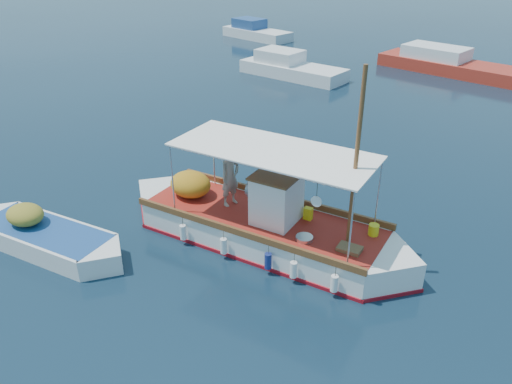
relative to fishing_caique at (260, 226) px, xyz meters
The scene contains 6 objects.
ground 0.95m from the fishing_caique, ahead, with size 160.00×160.00×0.00m, color black.
fishing_caique is the anchor object (origin of this frame).
dinghy 6.47m from the fishing_caique, 144.94° to the right, with size 5.85×1.96×1.43m.
bg_boat_nw 19.72m from the fishing_caique, 115.77° to the left, with size 7.33×3.22×1.80m.
bg_boat_n 24.22m from the fishing_caique, 89.55° to the left, with size 10.63×4.80×1.80m.
bg_boat_far_w 32.63m from the fishing_caique, 122.19° to the left, with size 6.91×3.70×1.80m.
Camera 1 is at (5.96, -11.09, 8.50)m, focal length 35.00 mm.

